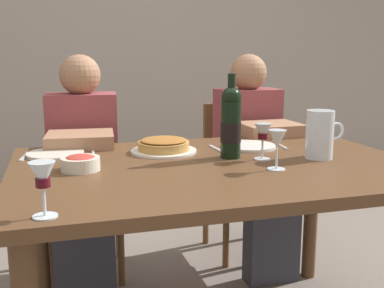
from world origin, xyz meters
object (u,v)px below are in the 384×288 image
at_px(baked_tart, 164,146).
at_px(dinner_plate_left_setting, 55,154).
at_px(water_pitcher, 320,137).
at_px(wine_bottle, 231,122).
at_px(salad_bowl, 80,162).
at_px(dinner_plate_right_setting, 249,146).
at_px(diner_right, 255,156).
at_px(diner_left, 83,169).
at_px(dining_table, 216,187).
at_px(chair_right, 238,167).
at_px(wine_glass_left_diner, 277,141).
at_px(chair_left, 85,180).
at_px(wine_glass_centre, 263,133).
at_px(wine_glass_right_diner, 43,178).

xyz_separation_m(baked_tart, dinner_plate_left_setting, (-0.44, 0.07, -0.02)).
height_order(water_pitcher, baked_tart, water_pitcher).
relative_size(wine_bottle, salad_bowl, 2.41).
xyz_separation_m(wine_bottle, dinner_plate_right_setting, (0.15, 0.16, -0.14)).
distance_m(dinner_plate_right_setting, diner_right, 0.50).
relative_size(baked_tart, dinner_plate_left_setting, 1.20).
distance_m(baked_tart, diner_left, 0.52).
bearing_deg(dining_table, chair_right, 63.31).
xyz_separation_m(wine_bottle, wine_glass_left_diner, (0.09, -0.23, -0.04)).
xyz_separation_m(salad_bowl, chair_left, (0.05, 0.83, -0.29)).
relative_size(dining_table, diner_left, 1.29).
height_order(wine_bottle, diner_right, diner_right).
height_order(wine_bottle, water_pitcher, wine_bottle).
distance_m(dining_table, wine_bottle, 0.26).
relative_size(dinner_plate_left_setting, dinner_plate_right_setting, 0.97).
bearing_deg(baked_tart, dinner_plate_right_setting, -1.40).
bearing_deg(wine_glass_left_diner, wine_glass_centre, 83.43).
relative_size(dinner_plate_right_setting, diner_right, 0.20).
distance_m(baked_tart, wine_glass_centre, 0.42).
relative_size(dinner_plate_right_setting, diner_left, 0.20).
bearing_deg(wine_glass_left_diner, wine_glass_right_diner, -160.57).
relative_size(wine_bottle, wine_glass_left_diner, 2.30).
bearing_deg(wine_glass_centre, diner_left, 136.45).
distance_m(chair_left, diner_right, 0.93).
xyz_separation_m(salad_bowl, dinner_plate_left_setting, (-0.09, 0.28, -0.02)).
xyz_separation_m(salad_bowl, wine_glass_left_diner, (0.67, -0.18, 0.07)).
height_order(wine_glass_centre, diner_right, diner_right).
distance_m(dining_table, diner_left, 0.78).
bearing_deg(dinner_plate_right_setting, baked_tart, 178.60).
height_order(dinner_plate_left_setting, dinner_plate_right_setting, same).
xyz_separation_m(baked_tart, wine_glass_centre, (0.34, -0.24, 0.08)).
height_order(salad_bowl, diner_left, diner_left).
xyz_separation_m(wine_bottle, wine_glass_right_diner, (-0.69, -0.50, -0.04)).
distance_m(water_pitcher, diner_left, 1.12).
bearing_deg(salad_bowl, dinner_plate_right_setting, 15.70).
relative_size(dinner_plate_left_setting, diner_left, 0.20).
height_order(wine_glass_left_diner, wine_glass_right_diner, same).
bearing_deg(dinner_plate_left_setting, chair_left, 75.82).
xyz_separation_m(water_pitcher, chair_right, (0.03, 0.92, -0.35)).
distance_m(diner_left, diner_right, 0.91).
distance_m(water_pitcher, dinner_plate_left_setting, 1.06).
bearing_deg(wine_glass_right_diner, water_pitcher, 21.15).
bearing_deg(dining_table, wine_glass_right_diner, -144.86).
relative_size(baked_tart, chair_right, 0.32).
height_order(wine_bottle, wine_glass_centre, wine_bottle).
distance_m(salad_bowl, chair_left, 0.88).
bearing_deg(wine_glass_left_diner, dinner_plate_right_setting, 81.12).
relative_size(diner_left, chair_right, 1.33).
bearing_deg(chair_right, dining_table, 62.15).
bearing_deg(wine_glass_left_diner, chair_right, 75.24).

